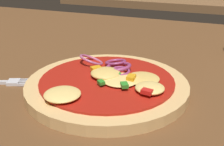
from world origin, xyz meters
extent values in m
cube|color=brown|center=(0.00, 0.00, 0.02)|extent=(1.38, 1.09, 0.03)
cylinder|color=tan|center=(-0.01, 0.03, 0.04)|extent=(0.24, 0.24, 0.02)
cylinder|color=#A81C11|center=(-0.01, 0.03, 0.05)|extent=(0.20, 0.20, 0.00)
ellipsoid|color=#EFCC72|center=(0.06, 0.02, 0.06)|extent=(0.04, 0.04, 0.01)
ellipsoid|color=#E5BC60|center=(-0.02, 0.04, 0.06)|extent=(0.04, 0.04, 0.01)
ellipsoid|color=#E5BC60|center=(0.04, 0.05, 0.05)|extent=(0.05, 0.05, 0.01)
ellipsoid|color=#EFCC72|center=(-0.04, -0.04, 0.06)|extent=(0.05, 0.05, 0.01)
ellipsoid|color=#EFCC72|center=(0.01, 0.03, 0.05)|extent=(0.05, 0.05, 0.01)
torus|color=#B25984|center=(-0.06, 0.08, 0.06)|extent=(0.06, 0.06, 0.02)
torus|color=#93386B|center=(0.00, 0.05, 0.06)|extent=(0.03, 0.03, 0.01)
torus|color=#93386B|center=(-0.02, 0.09, 0.06)|extent=(0.05, 0.05, 0.01)
torus|color=#93386B|center=(-0.01, 0.07, 0.06)|extent=(0.05, 0.05, 0.01)
cube|color=orange|center=(-0.04, 0.05, 0.06)|extent=(0.02, 0.02, 0.01)
cube|color=red|center=(0.06, 0.00, 0.06)|extent=(0.02, 0.01, 0.01)
cube|color=#2D8C28|center=(0.02, 0.01, 0.06)|extent=(0.01, 0.02, 0.01)
cube|color=#2D8C28|center=(0.00, 0.04, 0.06)|extent=(0.01, 0.01, 0.00)
cube|color=orange|center=(0.02, 0.03, 0.06)|extent=(0.01, 0.02, 0.01)
cube|color=#2D8C28|center=(-0.01, 0.01, 0.06)|extent=(0.01, 0.01, 0.00)
cube|color=silver|center=(-0.16, 0.00, 0.03)|extent=(0.02, 0.02, 0.01)
cube|color=silver|center=(-0.13, 0.00, 0.03)|extent=(0.03, 0.01, 0.00)
cube|color=silver|center=(-0.13, 0.01, 0.03)|extent=(0.03, 0.01, 0.00)
cube|color=silver|center=(-0.13, 0.01, 0.03)|extent=(0.03, 0.01, 0.00)
cube|color=silver|center=(-0.14, 0.02, 0.03)|extent=(0.03, 0.01, 0.00)
camera|label=1|loc=(0.13, -0.32, 0.22)|focal=45.38mm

